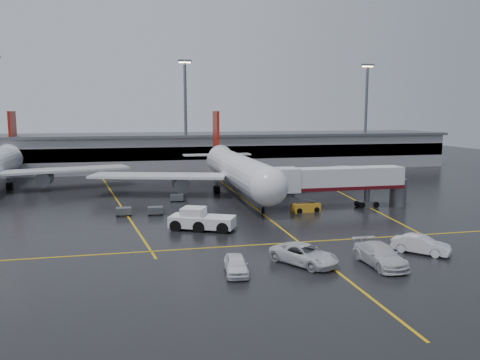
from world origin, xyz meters
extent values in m
plane|color=black|center=(0.00, 0.00, 0.00)|extent=(220.00, 220.00, 0.00)
cube|color=gold|center=(0.00, 0.00, 0.01)|extent=(0.25, 90.00, 0.02)
cube|color=gold|center=(0.00, -22.00, 0.01)|extent=(60.00, 0.25, 0.02)
cube|color=gold|center=(-20.00, 10.00, 0.01)|extent=(9.99, 69.35, 0.02)
cube|color=gold|center=(18.00, 10.00, 0.01)|extent=(7.57, 69.64, 0.02)
cube|color=gray|center=(0.00, 48.00, 4.00)|extent=(120.00, 18.00, 8.00)
cube|color=black|center=(0.00, 39.20, 4.50)|extent=(120.00, 0.40, 3.00)
cube|color=#595B60|center=(0.00, 48.00, 8.30)|extent=(122.00, 19.00, 0.60)
cylinder|color=#595B60|center=(-5.00, 42.00, 12.50)|extent=(0.70, 0.70, 25.00)
cube|color=#595B60|center=(-5.00, 42.00, 25.20)|extent=(3.00, 1.20, 0.50)
cube|color=#FFE5B2|center=(-5.00, 42.00, 24.90)|extent=(2.60, 0.90, 0.20)
cylinder|color=#595B60|center=(40.00, 42.00, 12.50)|extent=(0.70, 0.70, 25.00)
cube|color=#595B60|center=(40.00, 42.00, 25.20)|extent=(3.00, 1.20, 0.50)
cube|color=#FFE5B2|center=(40.00, 42.00, 24.90)|extent=(2.60, 0.90, 0.20)
cylinder|color=silver|center=(0.00, 8.00, 4.20)|extent=(5.20, 36.00, 5.20)
sphere|color=silver|center=(0.00, -10.00, 4.20)|extent=(5.20, 5.20, 5.20)
cone|color=silver|center=(0.00, 29.00, 4.80)|extent=(4.94, 8.00, 4.94)
cube|color=maroon|center=(0.00, 30.00, 9.70)|extent=(0.50, 5.50, 8.50)
cube|color=silver|center=(0.00, 29.00, 5.00)|extent=(14.00, 3.00, 0.25)
cube|color=silver|center=(-13.00, 10.00, 3.40)|extent=(22.80, 11.83, 0.40)
cube|color=silver|center=(13.00, 10.00, 3.40)|extent=(22.80, 11.83, 0.40)
cylinder|color=#595B60|center=(-9.50, 9.00, 2.00)|extent=(2.60, 4.50, 2.60)
cylinder|color=#595B60|center=(9.50, 9.00, 2.00)|extent=(2.60, 4.50, 2.60)
cylinder|color=#595B60|center=(0.00, -7.00, 1.00)|extent=(0.56, 0.56, 2.00)
cylinder|color=#595B60|center=(-3.20, 11.00, 1.00)|extent=(0.56, 0.56, 2.00)
cylinder|color=#595B60|center=(3.20, 11.00, 1.00)|extent=(0.56, 0.56, 2.00)
cylinder|color=black|center=(0.00, -7.00, 0.45)|extent=(0.40, 1.10, 1.10)
cylinder|color=black|center=(-3.20, 11.00, 0.55)|extent=(1.00, 1.40, 1.40)
cylinder|color=black|center=(3.20, 11.00, 0.55)|extent=(1.00, 1.40, 1.40)
cone|color=silver|center=(-42.00, 41.00, 4.80)|extent=(4.94, 8.00, 4.94)
cube|color=maroon|center=(-42.00, 42.00, 9.70)|extent=(0.50, 5.50, 8.50)
cube|color=silver|center=(-42.00, 41.00, 5.00)|extent=(14.00, 3.00, 0.25)
cube|color=silver|center=(-29.00, 22.00, 3.40)|extent=(22.80, 11.83, 0.40)
cylinder|color=#595B60|center=(-32.50, 21.00, 2.00)|extent=(2.60, 4.50, 2.60)
cylinder|color=#595B60|center=(-38.80, 23.00, 1.00)|extent=(0.56, 0.56, 2.00)
cylinder|color=black|center=(-38.80, 23.00, 0.55)|extent=(1.00, 1.40, 1.40)
cube|color=silver|center=(12.00, -6.00, 4.40)|extent=(18.00, 3.20, 3.00)
cube|color=#4A080F|center=(12.00, -6.00, 3.10)|extent=(18.00, 3.30, 0.50)
cube|color=silver|center=(3.80, -6.00, 4.40)|extent=(3.00, 3.40, 3.30)
cylinder|color=#595B60|center=(16.00, -6.00, 1.50)|extent=(0.80, 0.80, 3.00)
cube|color=#595B60|center=(16.00, -6.00, 0.45)|extent=(2.60, 1.60, 0.90)
cylinder|color=#595B60|center=(21.00, -6.00, 2.00)|extent=(2.40, 2.40, 4.00)
cylinder|color=black|center=(14.90, -6.00, 0.45)|extent=(0.90, 1.80, 0.90)
cylinder|color=black|center=(17.10, -6.00, 0.45)|extent=(0.90, 1.80, 0.90)
cube|color=silver|center=(-9.25, -14.16, 0.97)|extent=(8.13, 5.91, 1.30)
cube|color=silver|center=(-10.23, -13.71, 2.05)|extent=(3.44, 3.44, 1.08)
cube|color=black|center=(-10.23, -13.71, 2.05)|extent=(3.10, 3.10, 0.97)
cylinder|color=black|center=(-11.80, -12.98, 0.59)|extent=(2.63, 3.53, 1.40)
cylinder|color=black|center=(-9.25, -14.16, 0.59)|extent=(2.63, 3.53, 1.40)
cylinder|color=black|center=(-6.70, -15.34, 0.59)|extent=(2.63, 3.53, 1.40)
cube|color=orange|center=(6.21, -7.08, 0.60)|extent=(4.06, 2.02, 1.20)
cube|color=#595B60|center=(6.21, -7.08, 1.74)|extent=(3.85, 1.35, 1.37)
cylinder|color=black|center=(4.92, -7.21, 0.33)|extent=(0.94, 1.92, 0.76)
cylinder|color=black|center=(7.51, -6.95, 0.33)|extent=(0.94, 1.92, 0.76)
imported|color=silver|center=(-2.07, -29.14, 0.91)|extent=(6.03, 7.16, 1.82)
imported|color=silver|center=(4.49, -30.92, 0.96)|extent=(2.86, 6.70, 1.92)
imported|color=silver|center=(10.21, -28.40, 0.89)|extent=(5.11, 5.21, 1.78)
imported|color=white|center=(-8.65, -30.30, 0.80)|extent=(2.41, 4.89, 1.60)
cube|color=#595B60|center=(-14.27, -4.66, 0.65)|extent=(2.02, 1.32, 0.90)
cylinder|color=black|center=(-15.07, -5.17, 0.18)|extent=(0.40, 0.20, 0.40)
cylinder|color=black|center=(-13.47, -5.15, 0.18)|extent=(0.40, 0.20, 0.40)
cylinder|color=black|center=(-15.08, -4.17, 0.18)|extent=(0.40, 0.20, 0.40)
cylinder|color=black|center=(-13.48, -4.15, 0.18)|extent=(0.40, 0.20, 0.40)
cube|color=#595B60|center=(-18.43, -4.27, 0.65)|extent=(2.02, 1.33, 0.90)
cylinder|color=black|center=(-19.24, -4.76, 0.18)|extent=(0.40, 0.20, 0.40)
cylinder|color=black|center=(-17.64, -4.78, 0.18)|extent=(0.40, 0.20, 0.40)
cylinder|color=black|center=(-19.22, -3.76, 0.18)|extent=(0.40, 0.20, 0.40)
cylinder|color=black|center=(-17.62, -3.78, 0.18)|extent=(0.40, 0.20, 0.40)
cube|color=#595B60|center=(-10.56, 4.51, 0.65)|extent=(2.16, 1.57, 0.90)
cylinder|color=black|center=(-11.42, 4.13, 0.18)|extent=(0.40, 0.20, 0.40)
cylinder|color=black|center=(-9.84, 3.90, 0.18)|extent=(0.40, 0.20, 0.40)
cylinder|color=black|center=(-11.28, 5.12, 0.18)|extent=(0.40, 0.20, 0.40)
cylinder|color=black|center=(-9.70, 4.89, 0.18)|extent=(0.40, 0.20, 0.40)
camera|label=1|loc=(-16.92, -68.94, 13.68)|focal=35.91mm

